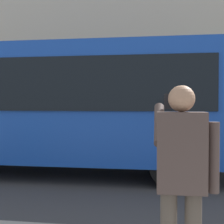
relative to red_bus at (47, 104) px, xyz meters
name	(u,v)px	position (x,y,z in m)	size (l,w,h in m)	color
ground_plane	(134,175)	(-2.15, 0.00, -1.68)	(60.00, 60.00, 0.00)	#38383A
building_facade_far	(146,8)	(-2.17, -6.80, 4.30)	(28.00, 1.55, 12.00)	beige
red_bus	(47,104)	(0.00, 0.00, 0.00)	(9.05, 2.54, 3.08)	#1947AD
pedestrian_photographer	(182,171)	(-2.89, 4.69, -0.54)	(0.53, 0.52, 1.70)	#4C4238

